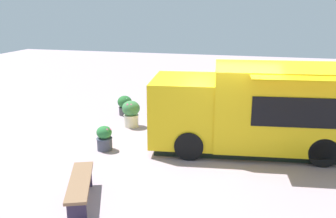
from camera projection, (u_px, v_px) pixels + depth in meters
ground_plane at (227, 151)px, 9.89m from camera, size 40.00×40.00×0.00m
food_truck at (260, 110)px, 9.77m from camera, size 5.75×3.19×2.26m
planter_flowering_near at (125, 105)px, 13.05m from camera, size 0.51×0.51×0.70m
planter_flowering_far at (104, 138)px, 9.86m from camera, size 0.43×0.43×0.67m
planter_flowering_side at (131, 113)px, 11.76m from camera, size 0.57×0.57×0.85m
plaza_bench at (80, 186)px, 7.16m from camera, size 1.02×1.75×0.50m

